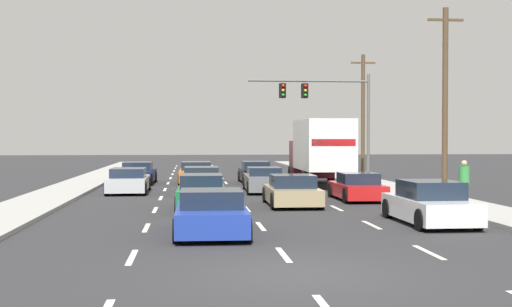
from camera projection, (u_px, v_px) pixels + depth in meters
ground_plane at (228, 185)px, 38.22m from camera, size 140.00×140.00×0.00m
sidewalk_right at (398, 190)px, 34.03m from camera, size 2.54×80.00×0.14m
sidewalk_left at (61, 192)px, 32.45m from camera, size 2.54×80.00×0.14m
lane_markings at (231, 189)px, 35.38m from camera, size 6.94×62.00×0.01m
car_navy at (138, 174)px, 39.37m from camera, size 1.98×4.42×1.28m
car_silver at (129, 181)px, 33.03m from camera, size 1.94×4.53×1.20m
car_orange at (196, 173)px, 39.85m from camera, size 2.05×4.52×1.28m
car_yellow at (201, 182)px, 32.32m from camera, size 1.94×4.62×1.29m
car_green at (201, 194)px, 25.10m from camera, size 1.90×4.30×1.32m
car_blue at (211, 214)px, 18.74m from camera, size 2.04×4.35×1.24m
car_black at (256, 173)px, 40.11m from camera, size 1.85×4.38×1.28m
car_gray at (264, 180)px, 33.56m from camera, size 2.00×4.67×1.22m
car_tan at (292, 192)px, 26.63m from camera, size 1.99×4.06×1.23m
box_truck at (320, 149)px, 37.51m from camera, size 2.73×7.72×3.63m
car_red at (357, 188)px, 29.06m from camera, size 1.83×4.05×1.18m
car_white at (430, 204)px, 21.04m from camera, size 1.91×4.33×1.34m
traffic_signal_mast at (319, 100)px, 44.90m from camera, size 8.14×0.69×6.90m
utility_pole_mid at (445, 97)px, 33.76m from camera, size 1.80×0.28×9.09m
utility_pole_far at (363, 113)px, 49.76m from camera, size 1.80×0.28×8.74m
pedestrian_near_corner at (464, 184)px, 24.88m from camera, size 0.38×0.38×1.70m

